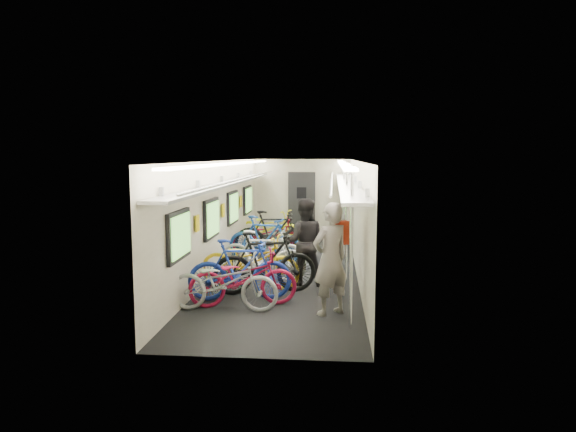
% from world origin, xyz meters
% --- Properties ---
extents(train_car_shell, '(10.00, 10.00, 10.00)m').
position_xyz_m(train_car_shell, '(-0.36, 0.71, 1.66)').
color(train_car_shell, black).
rests_on(train_car_shell, ground).
extents(bicycle_0, '(1.81, 0.67, 0.94)m').
position_xyz_m(bicycle_0, '(-0.77, -3.09, 0.47)').
color(bicycle_0, '#9C9DA0').
rests_on(bicycle_0, ground).
extents(bicycle_1, '(1.86, 0.81, 1.08)m').
position_xyz_m(bicycle_1, '(-0.62, -2.46, 0.54)').
color(bicycle_1, '#1B36A6').
rests_on(bicycle_1, ground).
extents(bicycle_2, '(1.92, 1.08, 0.95)m').
position_xyz_m(bicycle_2, '(-0.50, -2.80, 0.48)').
color(bicycle_2, maroon).
rests_on(bicycle_2, ground).
extents(bicycle_3, '(1.99, 1.06, 1.15)m').
position_xyz_m(bicycle_3, '(-0.24, -1.99, 0.57)').
color(bicycle_3, black).
rests_on(bicycle_3, ground).
extents(bicycle_4, '(2.01, 0.93, 1.02)m').
position_xyz_m(bicycle_4, '(-0.58, -1.62, 0.51)').
color(bicycle_4, yellow).
rests_on(bicycle_4, ground).
extents(bicycle_5, '(1.76, 0.52, 1.05)m').
position_xyz_m(bicycle_5, '(-0.40, -1.18, 0.53)').
color(bicycle_5, white).
rests_on(bicycle_5, ground).
extents(bicycle_6, '(1.80, 0.67, 0.94)m').
position_xyz_m(bicycle_6, '(-0.54, -0.14, 0.47)').
color(bicycle_6, '#A1A0A5').
rests_on(bicycle_6, ground).
extents(bicycle_7, '(1.93, 1.05, 1.12)m').
position_xyz_m(bicycle_7, '(-0.61, 0.63, 0.56)').
color(bicycle_7, '#184390').
rests_on(bicycle_7, ground).
extents(bicycle_8, '(1.91, 0.98, 0.96)m').
position_xyz_m(bicycle_8, '(-0.61, 1.54, 0.48)').
color(bicycle_8, maroon).
rests_on(bicycle_8, ground).
extents(bicycle_9, '(2.00, 0.89, 1.16)m').
position_xyz_m(bicycle_9, '(-0.48, 1.42, 0.58)').
color(bicycle_9, black).
rests_on(bicycle_9, ground).
extents(bicycle_10, '(2.02, 1.27, 1.00)m').
position_xyz_m(bicycle_10, '(-0.79, 3.14, 0.50)').
color(bicycle_10, '#F8F317').
rests_on(bicycle_10, ground).
extents(passenger_near, '(0.78, 0.74, 1.79)m').
position_xyz_m(passenger_near, '(0.95, -3.11, 0.89)').
color(passenger_near, gray).
rests_on(passenger_near, ground).
extents(passenger_mid, '(0.84, 0.67, 1.69)m').
position_xyz_m(passenger_mid, '(0.43, -1.26, 0.85)').
color(passenger_mid, black).
rests_on(passenger_mid, ground).
extents(backpack, '(0.29, 0.24, 0.38)m').
position_xyz_m(backpack, '(1.10, -2.88, 1.28)').
color(backpack, '#A82610').
rests_on(backpack, passenger_near).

